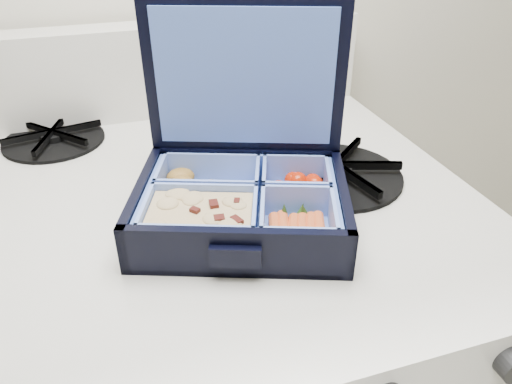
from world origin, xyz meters
name	(u,v)px	position (x,y,z in m)	size (l,w,h in m)	color
bento_box	(242,205)	(0.65, 1.56, 1.03)	(0.24, 0.19, 0.06)	black
burner_grate	(335,169)	(0.81, 1.63, 1.01)	(0.19, 0.19, 0.03)	black
burner_grate_rear	(53,136)	(0.43, 1.87, 1.01)	(0.16, 0.16, 0.02)	black
fork	(303,162)	(0.78, 1.68, 1.00)	(0.03, 0.20, 0.01)	silver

